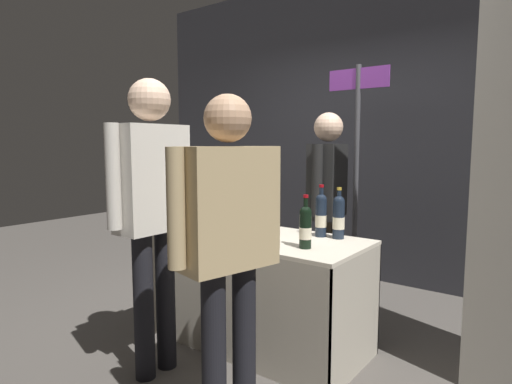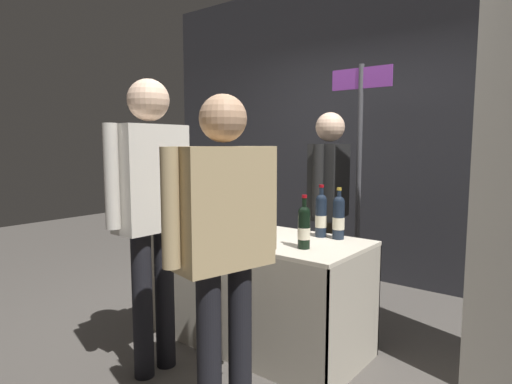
# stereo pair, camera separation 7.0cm
# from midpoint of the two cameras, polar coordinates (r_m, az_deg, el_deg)

# --- Properties ---
(ground_plane) EXTENTS (12.00, 12.00, 0.00)m
(ground_plane) POSITION_cam_midpoint_polar(r_m,az_deg,el_deg) (3.26, -0.65, -19.18)
(ground_plane) COLOR #514C47
(back_partition) EXTENTS (5.52, 0.12, 3.17)m
(back_partition) POSITION_cam_midpoint_polar(r_m,az_deg,el_deg) (4.61, 14.22, 8.42)
(back_partition) COLOR #2D2D33
(back_partition) RESTS_ON ground_plane
(tasting_table) EXTENTS (1.53, 0.70, 0.78)m
(tasting_table) POSITION_cam_midpoint_polar(r_m,az_deg,el_deg) (3.07, -0.67, -10.19)
(tasting_table) COLOR beige
(tasting_table) RESTS_ON ground_plane
(featured_wine_bottle) EXTENTS (0.08, 0.08, 0.34)m
(featured_wine_bottle) POSITION_cam_midpoint_polar(r_m,az_deg,el_deg) (2.91, 10.23, -3.23)
(featured_wine_bottle) COLOR #192333
(featured_wine_bottle) RESTS_ON tasting_table
(display_bottle_0) EXTENTS (0.08, 0.08, 0.34)m
(display_bottle_0) POSITION_cam_midpoint_polar(r_m,az_deg,el_deg) (3.07, -8.40, -2.76)
(display_bottle_0) COLOR #192333
(display_bottle_0) RESTS_ON tasting_table
(display_bottle_1) EXTENTS (0.08, 0.08, 0.33)m
(display_bottle_1) POSITION_cam_midpoint_polar(r_m,az_deg,el_deg) (2.62, 5.81, -4.56)
(display_bottle_1) COLOR black
(display_bottle_1) RESTS_ON tasting_table
(display_bottle_2) EXTENTS (0.08, 0.08, 0.34)m
(display_bottle_2) POSITION_cam_midpoint_polar(r_m,az_deg,el_deg) (3.01, -2.48, -2.82)
(display_bottle_2) COLOR #192333
(display_bottle_2) RESTS_ON tasting_table
(display_bottle_3) EXTENTS (0.08, 0.08, 0.35)m
(display_bottle_3) POSITION_cam_midpoint_polar(r_m,az_deg,el_deg) (2.95, 0.39, -2.98)
(display_bottle_3) COLOR black
(display_bottle_3) RESTS_ON tasting_table
(display_bottle_4) EXTENTS (0.08, 0.08, 0.36)m
(display_bottle_4) POSITION_cam_midpoint_polar(r_m,az_deg,el_deg) (2.95, 7.95, -2.99)
(display_bottle_4) COLOR #192333
(display_bottle_4) RESTS_ON tasting_table
(display_bottle_5) EXTENTS (0.08, 0.08, 0.32)m
(display_bottle_5) POSITION_cam_midpoint_polar(r_m,az_deg,el_deg) (3.29, -7.84, -2.25)
(display_bottle_5) COLOR #38230F
(display_bottle_5) RESTS_ON tasting_table
(wine_glass_near_vendor) EXTENTS (0.07, 0.07, 0.12)m
(wine_glass_near_vendor) POSITION_cam_midpoint_polar(r_m,az_deg,el_deg) (2.95, -6.36, -4.23)
(wine_glass_near_vendor) COLOR silver
(wine_glass_near_vendor) RESTS_ON tasting_table
(flower_vase) EXTENTS (0.09, 0.09, 0.38)m
(flower_vase) POSITION_cam_midpoint_polar(r_m,az_deg,el_deg) (3.31, -4.72, -2.48)
(flower_vase) COLOR tan
(flower_vase) RESTS_ON tasting_table
(vendor_presenter) EXTENTS (0.28, 0.57, 1.65)m
(vendor_presenter) POSITION_cam_midpoint_polar(r_m,az_deg,el_deg) (3.45, 8.85, -0.61)
(vendor_presenter) COLOR #4C4233
(vendor_presenter) RESTS_ON ground_plane
(taster_foreground_right) EXTENTS (0.31, 0.63, 1.64)m
(taster_foreground_right) POSITION_cam_midpoint_polar(r_m,az_deg,el_deg) (2.07, -4.64, -5.28)
(taster_foreground_right) COLOR black
(taster_foreground_right) RESTS_ON ground_plane
(taster_foreground_left) EXTENTS (0.25, 0.60, 1.79)m
(taster_foreground_left) POSITION_cam_midpoint_polar(r_m,az_deg,el_deg) (2.63, -14.37, -0.85)
(taster_foreground_left) COLOR black
(taster_foreground_left) RESTS_ON ground_plane
(booth_signpost) EXTENTS (0.54, 0.04, 2.08)m
(booth_signpost) POSITION_cam_midpoint_polar(r_m,az_deg,el_deg) (3.82, 12.67, 4.44)
(booth_signpost) COLOR #47474C
(booth_signpost) RESTS_ON ground_plane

